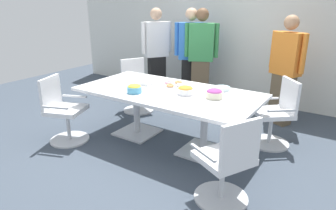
{
  "coord_description": "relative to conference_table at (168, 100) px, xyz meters",
  "views": [
    {
      "loc": [
        2.07,
        -3.14,
        1.88
      ],
      "look_at": [
        0.0,
        0.0,
        0.55
      ],
      "focal_mm": 31.7,
      "sensor_mm": 36.0,
      "label": 1
    }
  ],
  "objects": [
    {
      "name": "office_chair_1",
      "position": [
        1.24,
        0.76,
        -0.22
      ],
      "size": [
        0.76,
        0.76,
        0.91
      ],
      "rotation": [
        0.0,
        0.0,
        -4.02
      ],
      "color": "silver",
      "rests_on": "ground"
    },
    {
      "name": "conference_table",
      "position": [
        0.0,
        0.0,
        0.0
      ],
      "size": [
        2.4,
        1.2,
        0.75
      ],
      "color": "white",
      "rests_on": "ground"
    },
    {
      "name": "office_chair_3",
      "position": [
        -1.25,
        -0.74,
        -0.22
      ],
      "size": [
        0.7,
        0.7,
        0.91
      ],
      "rotation": [
        0.0,
        0.0,
        -1.21
      ],
      "color": "silver",
      "rests_on": "ground"
    },
    {
      "name": "person_standing_2",
      "position": [
        -0.39,
        1.69,
        0.3
      ],
      "size": [
        0.59,
        0.38,
        1.76
      ],
      "rotation": [
        0.0,
        0.0,
        -2.73
      ],
      "color": "brown",
      "rests_on": "ground"
    },
    {
      "name": "plate_stack",
      "position": [
        0.59,
        0.42,
        0.15
      ],
      "size": [
        0.21,
        0.21,
        0.05
      ],
      "color": "white",
      "rests_on": "conference_table"
    },
    {
      "name": "back_wall",
      "position": [
        0.0,
        2.4,
        0.77
      ],
      "size": [
        8.0,
        0.1,
        2.8
      ],
      "primitive_type": "cube",
      "color": "silver",
      "rests_on": "ground"
    },
    {
      "name": "snack_bowl_chips_yellow",
      "position": [
        -0.31,
        -0.32,
        0.18
      ],
      "size": [
        0.19,
        0.19,
        0.12
      ],
      "color": "#4C9EC6",
      "rests_on": "conference_table"
    },
    {
      "name": "snack_bowl_chips_orange",
      "position": [
        0.27,
        -0.01,
        0.18
      ],
      "size": [
        0.21,
        0.21,
        0.11
      ],
      "color": "white",
      "rests_on": "conference_table"
    },
    {
      "name": "person_standing_1",
      "position": [
        -0.63,
        1.73,
        0.29
      ],
      "size": [
        0.58,
        0.39,
        1.76
      ],
      "rotation": [
        0.0,
        0.0,
        -2.68
      ],
      "color": "black",
      "rests_on": "ground"
    },
    {
      "name": "ground_plane",
      "position": [
        0.0,
        0.0,
        -0.63
      ],
      "size": [
        10.0,
        10.0,
        0.01
      ],
      "primitive_type": "cube",
      "color": "#3D4754"
    },
    {
      "name": "office_chair_0",
      "position": [
        1.18,
        -0.79,
        -0.22
      ],
      "size": [
        0.73,
        0.73,
        0.91
      ],
      "rotation": [
        0.0,
        0.0,
        1.09
      ],
      "color": "silver",
      "rests_on": "ground"
    },
    {
      "name": "person_standing_0",
      "position": [
        -1.34,
        1.62,
        0.29
      ],
      "size": [
        0.43,
        0.55,
        1.75
      ],
      "rotation": [
        0.0,
        0.0,
        -2.18
      ],
      "color": "black",
      "rests_on": "ground"
    },
    {
      "name": "snack_bowl_candy_mix",
      "position": [
        0.64,
        0.05,
        0.18
      ],
      "size": [
        0.21,
        0.21,
        0.12
      ],
      "color": "beige",
      "rests_on": "conference_table"
    },
    {
      "name": "person_standing_3",
      "position": [
        1.12,
        1.57,
        0.25
      ],
      "size": [
        0.59,
        0.38,
        1.69
      ],
      "rotation": [
        0.0,
        0.0,
        -3.57
      ],
      "color": "brown",
      "rests_on": "ground"
    },
    {
      "name": "office_chair_2",
      "position": [
        -1.18,
        0.79,
        -0.22
      ],
      "size": [
        0.73,
        0.73,
        0.91
      ],
      "rotation": [
        0.0,
        0.0,
        -2.05
      ],
      "color": "silver",
      "rests_on": "ground"
    },
    {
      "name": "donut_platter",
      "position": [
        -0.06,
        0.26,
        0.14
      ],
      "size": [
        0.32,
        0.32,
        0.04
      ],
      "color": "white",
      "rests_on": "conference_table"
    },
    {
      "name": "napkin_pile",
      "position": [
        -0.42,
        0.08,
        0.17
      ],
      "size": [
        0.15,
        0.15,
        0.08
      ],
      "primitive_type": "cube",
      "color": "white",
      "rests_on": "conference_table"
    }
  ]
}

